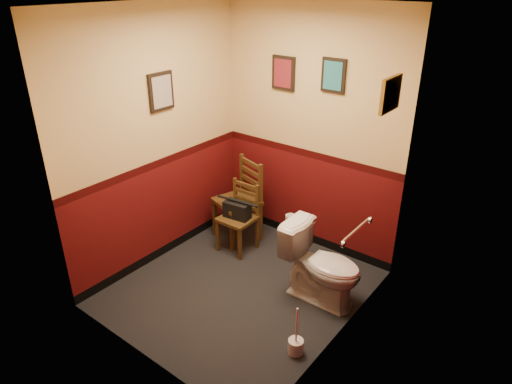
% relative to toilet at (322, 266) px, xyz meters
% --- Properties ---
extents(floor, '(2.20, 2.40, 0.00)m').
position_rel_toilet_xyz_m(floor, '(-0.72, -0.36, -0.39)').
color(floor, black).
rests_on(floor, ground).
extents(ceiling, '(2.20, 2.40, 0.00)m').
position_rel_toilet_xyz_m(ceiling, '(-0.72, -0.36, 2.31)').
color(ceiling, silver).
rests_on(ceiling, ground).
extents(wall_back, '(2.20, 0.00, 2.70)m').
position_rel_toilet_xyz_m(wall_back, '(-0.72, 0.84, 0.96)').
color(wall_back, '#510C0E').
rests_on(wall_back, ground).
extents(wall_front, '(2.20, 0.00, 2.70)m').
position_rel_toilet_xyz_m(wall_front, '(-0.72, -1.56, 0.96)').
color(wall_front, '#510C0E').
rests_on(wall_front, ground).
extents(wall_left, '(0.00, 2.40, 2.70)m').
position_rel_toilet_xyz_m(wall_left, '(-1.82, -0.36, 0.96)').
color(wall_left, '#510C0E').
rests_on(wall_left, ground).
extents(wall_right, '(0.00, 2.40, 2.70)m').
position_rel_toilet_xyz_m(wall_right, '(0.38, -0.36, 0.96)').
color(wall_right, '#510C0E').
rests_on(wall_right, ground).
extents(grab_bar, '(0.05, 0.56, 0.06)m').
position_rel_toilet_xyz_m(grab_bar, '(0.35, -0.11, 0.56)').
color(grab_bar, silver).
rests_on(grab_bar, wall_right).
extents(framed_print_back_a, '(0.28, 0.04, 0.36)m').
position_rel_toilet_xyz_m(framed_print_back_a, '(-1.07, 0.82, 1.56)').
color(framed_print_back_a, black).
rests_on(framed_print_back_a, wall_back).
extents(framed_print_back_b, '(0.26, 0.04, 0.34)m').
position_rel_toilet_xyz_m(framed_print_back_b, '(-0.47, 0.82, 1.61)').
color(framed_print_back_b, black).
rests_on(framed_print_back_b, wall_back).
extents(framed_print_left, '(0.04, 0.30, 0.38)m').
position_rel_toilet_xyz_m(framed_print_left, '(-1.80, -0.26, 1.46)').
color(framed_print_left, black).
rests_on(framed_print_left, wall_left).
extents(framed_print_right, '(0.04, 0.34, 0.28)m').
position_rel_toilet_xyz_m(framed_print_right, '(0.36, 0.24, 1.66)').
color(framed_print_right, olive).
rests_on(framed_print_right, wall_right).
extents(toilet, '(0.80, 0.46, 0.78)m').
position_rel_toilet_xyz_m(toilet, '(0.00, 0.00, 0.00)').
color(toilet, white).
rests_on(toilet, floor).
extents(toilet_brush, '(0.13, 0.13, 0.47)m').
position_rel_toilet_xyz_m(toilet_brush, '(0.20, -0.75, -0.31)').
color(toilet_brush, silver).
rests_on(toilet_brush, floor).
extents(chair_left, '(0.57, 0.57, 0.98)m').
position_rel_toilet_xyz_m(chair_left, '(-1.37, 0.43, 0.10)').
color(chair_left, '#513618').
rests_on(chair_left, floor).
extents(chair_right, '(0.38, 0.38, 0.80)m').
position_rel_toilet_xyz_m(chair_right, '(-1.22, 0.23, 0.01)').
color(chair_right, '#513618').
rests_on(chair_right, floor).
extents(handbag, '(0.31, 0.18, 0.22)m').
position_rel_toilet_xyz_m(handbag, '(-1.22, 0.19, 0.13)').
color(handbag, black).
rests_on(handbag, chair_right).
extents(tp_stack, '(0.24, 0.15, 0.42)m').
position_rel_toilet_xyz_m(tp_stack, '(-0.77, 0.60, -0.21)').
color(tp_stack, silver).
rests_on(tp_stack, floor).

